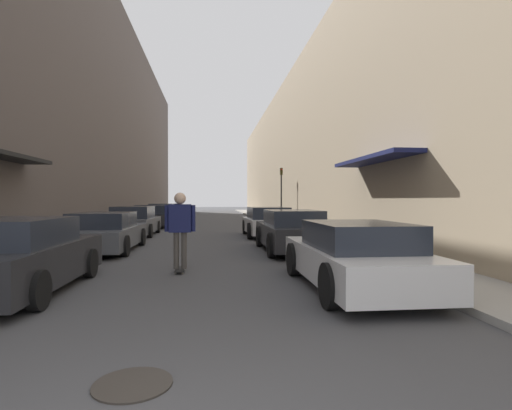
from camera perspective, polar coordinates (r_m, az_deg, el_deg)
ground at (r=25.15m, az=-7.41°, el=-2.98°), size 128.38×128.38×0.00m
curb_strip_left at (r=31.43m, az=-16.34°, el=-2.15°), size 1.80×58.35×0.12m
curb_strip_right at (r=31.30m, az=1.93°, el=-2.13°), size 1.80×58.35×0.12m
building_row_left at (r=32.61m, az=-21.53°, el=11.68°), size 4.90×58.35×15.69m
building_row_right at (r=32.02m, az=7.12°, el=7.30°), size 4.90×58.35×10.58m
parked_car_left_0 at (r=8.22m, az=-30.98°, el=-6.41°), size 1.88×4.14×1.32m
parked_car_left_1 at (r=13.64m, az=-20.75°, el=-3.68°), size 1.98×4.54×1.24m
parked_car_left_2 at (r=19.09m, az=-17.03°, el=-2.29°), size 1.96×4.18×1.34m
parked_car_left_3 at (r=24.54m, az=-14.56°, el=-1.60°), size 2.06×4.19×1.32m
parked_car_left_4 at (r=29.66m, az=-13.26°, el=-1.17°), size 1.98×4.33×1.35m
parked_car_left_5 at (r=34.65m, az=-12.09°, el=-0.91°), size 2.05×4.46×1.32m
parked_car_right_0 at (r=7.63m, az=13.95°, el=-7.08°), size 1.92×4.33×1.23m
parked_car_right_1 at (r=12.73m, az=5.10°, el=-3.74°), size 1.89×4.46×1.31m
parked_car_right_2 at (r=17.84m, az=1.68°, el=-2.48°), size 2.02×3.99×1.31m
skateboarder at (r=9.23m, az=-10.79°, el=-2.54°), size 0.69×0.78×1.80m
manhole_cover at (r=4.03m, az=-17.21°, el=-23.25°), size 0.70×0.70×0.02m
traffic_light at (r=26.45m, az=3.63°, el=2.30°), size 0.16×0.22×3.62m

